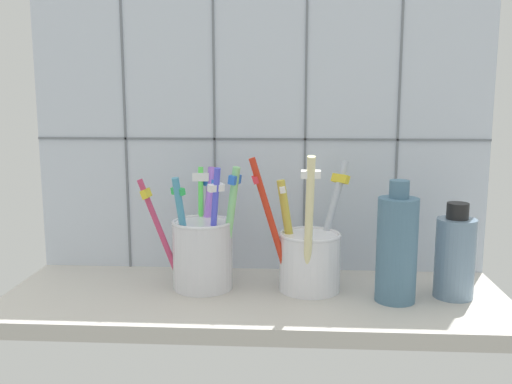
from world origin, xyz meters
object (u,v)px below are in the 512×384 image
at_px(toothbrush_cup_right, 309,256).
at_px(soap_bottle, 455,256).
at_px(toothbrush_cup_left, 203,250).
at_px(ceramic_vase, 397,248).

distance_m(toothbrush_cup_right, soap_bottle, 0.18).
height_order(toothbrush_cup_left, toothbrush_cup_right, toothbrush_cup_right).
height_order(toothbrush_cup_right, soap_bottle, toothbrush_cup_right).
relative_size(ceramic_vase, soap_bottle, 1.25).
bearing_deg(ceramic_vase, toothbrush_cup_left, 171.83).
bearing_deg(toothbrush_cup_right, toothbrush_cup_left, 179.44).
bearing_deg(toothbrush_cup_right, soap_bottle, -4.93).
bearing_deg(toothbrush_cup_right, ceramic_vase, -17.72).
distance_m(toothbrush_cup_right, ceramic_vase, 0.11).
relative_size(toothbrush_cup_right, ceramic_vase, 1.21).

